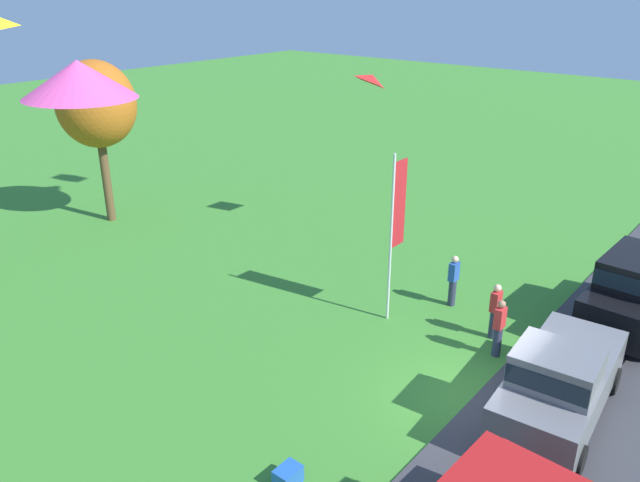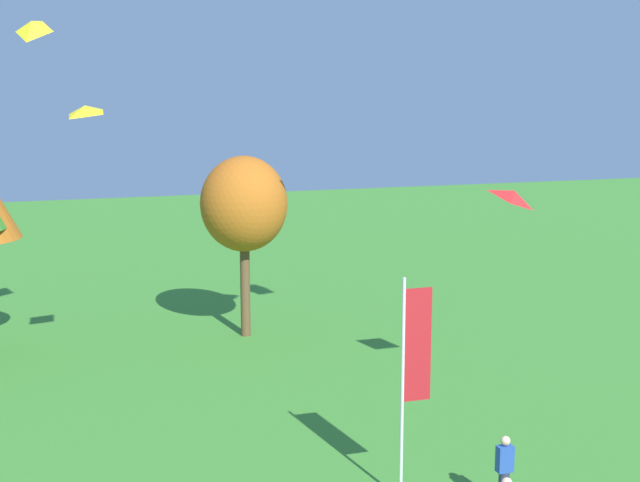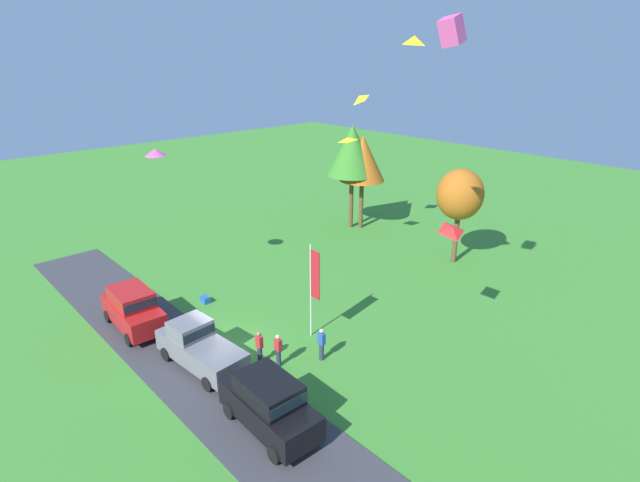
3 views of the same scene
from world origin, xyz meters
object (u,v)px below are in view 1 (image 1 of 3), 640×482
(cooler_box, at_px, (288,476))
(kite_diamond_low_drifter, at_px, (373,79))
(car_suv_far_end, at_px, (636,288))
(kite_delta_over_trees, at_px, (79,79))
(person_watching_sky, at_px, (499,328))
(tree_far_left, at_px, (96,105))
(car_pickup_mid_row, at_px, (559,381))
(person_beside_suv, at_px, (453,280))
(flag_banner, at_px, (396,216))
(person_on_lawn, at_px, (495,311))

(cooler_box, height_order, kite_diamond_low_drifter, kite_diamond_low_drifter)
(car_suv_far_end, relative_size, kite_delta_over_trees, 3.78)
(person_watching_sky, xyz_separation_m, cooler_box, (-7.20, 1.23, -0.68))
(cooler_box, relative_size, kite_delta_over_trees, 0.45)
(car_suv_far_end, xyz_separation_m, kite_delta_over_trees, (-14.72, 3.23, 7.30))
(person_watching_sky, distance_m, tree_far_left, 17.97)
(car_pickup_mid_row, distance_m, kite_delta_over_trees, 12.12)
(person_beside_suv, distance_m, kite_diamond_low_drifter, 8.31)
(person_beside_suv, bearing_deg, tree_far_left, 99.18)
(person_watching_sky, bearing_deg, kite_diamond_low_drifter, 57.71)
(car_suv_far_end, height_order, person_watching_sky, car_suv_far_end)
(car_pickup_mid_row, relative_size, person_beside_suv, 3.00)
(car_pickup_mid_row, height_order, tree_far_left, tree_far_left)
(car_suv_far_end, distance_m, person_beside_suv, 5.23)
(flag_banner, height_order, kite_diamond_low_drifter, kite_diamond_low_drifter)
(tree_far_left, xyz_separation_m, flag_banner, (0.67, -14.03, -1.66))
(tree_far_left, xyz_separation_m, cooler_box, (-6.58, -16.26, -4.74))
(person_beside_suv, relative_size, kite_delta_over_trees, 1.39)
(cooler_box, bearing_deg, car_pickup_mid_row, -32.53)
(person_on_lawn, xyz_separation_m, cooler_box, (-8.02, 0.74, -0.68))
(car_pickup_mid_row, xyz_separation_m, kite_diamond_low_drifter, (6.73, 10.11, 5.14))
(tree_far_left, distance_m, kite_delta_over_trees, 19.86)
(person_beside_suv, bearing_deg, cooler_box, -172.86)
(cooler_box, distance_m, kite_diamond_low_drifter, 15.12)
(person_beside_suv, height_order, kite_delta_over_trees, kite_delta_over_trees)
(kite_diamond_low_drifter, bearing_deg, person_watching_sky, -122.29)
(flag_banner, relative_size, kite_delta_over_trees, 4.20)
(car_suv_far_end, bearing_deg, kite_delta_over_trees, 167.63)
(kite_diamond_low_drifter, bearing_deg, kite_delta_over_trees, -155.92)
(person_on_lawn, xyz_separation_m, person_watching_sky, (-0.82, -0.49, 0.00))
(person_watching_sky, bearing_deg, kite_delta_over_trees, 175.63)
(car_pickup_mid_row, distance_m, car_suv_far_end, 5.70)
(person_on_lawn, bearing_deg, tree_far_left, 94.84)
(tree_far_left, distance_m, kite_diamond_low_drifter, 11.21)
(car_suv_far_end, xyz_separation_m, tree_far_left, (-4.56, 19.90, 3.65))
(kite_diamond_low_drifter, bearing_deg, person_beside_suv, -119.75)
(car_pickup_mid_row, bearing_deg, person_on_lawn, 46.73)
(person_beside_suv, relative_size, flag_banner, 0.33)
(person_beside_suv, xyz_separation_m, kite_diamond_low_drifter, (3.15, 5.50, 5.36))
(car_suv_far_end, height_order, tree_far_left, tree_far_left)
(person_on_lawn, bearing_deg, cooler_box, 174.75)
(car_pickup_mid_row, bearing_deg, person_beside_suv, 52.12)
(kite_delta_over_trees, bearing_deg, car_suv_far_end, -12.37)
(person_beside_suv, bearing_deg, person_watching_sky, -127.70)
(kite_diamond_low_drifter, relative_size, kite_delta_over_trees, 0.83)
(car_pickup_mid_row, height_order, kite_delta_over_trees, kite_delta_over_trees)
(car_pickup_mid_row, distance_m, tree_far_left, 20.14)
(car_pickup_mid_row, relative_size, tree_far_left, 0.76)
(person_watching_sky, bearing_deg, car_suv_far_end, -31.39)
(person_beside_suv, distance_m, tree_far_left, 15.86)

